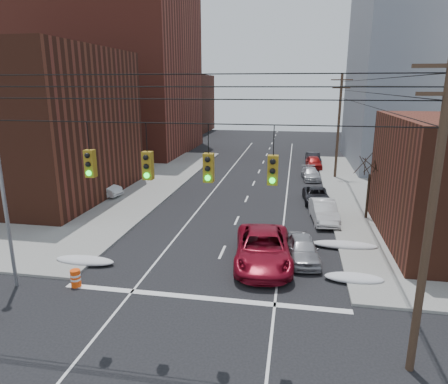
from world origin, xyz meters
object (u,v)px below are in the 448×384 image
at_px(lot_car_b, 105,177).
at_px(parked_car_f, 313,159).
at_px(parked_car_a, 303,249).
at_px(construction_barrel, 76,278).
at_px(red_pickup, 263,248).
at_px(lot_car_a, 98,188).
at_px(lot_car_d, 81,177).
at_px(parked_car_b, 324,211).
at_px(parked_car_d, 311,174).
at_px(parked_car_e, 314,162).
at_px(lot_car_c, 50,186).
at_px(parked_car_c, 316,196).

bearing_deg(lot_car_b, parked_car_f, -73.61).
relative_size(parked_car_a, construction_barrel, 4.72).
bearing_deg(red_pickup, lot_car_a, 139.12).
distance_m(red_pickup, lot_car_d, 24.83).
bearing_deg(parked_car_f, parked_car_b, -95.67).
xyz_separation_m(parked_car_d, parked_car_e, (0.54, 6.24, 0.11)).
distance_m(lot_car_c, construction_barrel, 19.43).
bearing_deg(parked_car_b, parked_car_a, -108.39).
bearing_deg(parked_car_e, parked_car_f, 85.50).
bearing_deg(lot_car_a, parked_car_d, -51.88).
distance_m(parked_car_d, parked_car_e, 6.26).
relative_size(parked_car_a, parked_car_d, 0.97).
height_order(red_pickup, parked_car_e, red_pickup).
bearing_deg(parked_car_f, lot_car_a, -140.92).
xyz_separation_m(parked_car_c, parked_car_f, (0.33, 17.71, 0.11)).
distance_m(red_pickup, parked_car_e, 28.50).
height_order(parked_car_c, parked_car_e, parked_car_e).
height_order(parked_car_c, lot_car_b, lot_car_b).
height_order(red_pickup, lot_car_a, red_pickup).
xyz_separation_m(parked_car_a, construction_barrel, (-11.30, -5.20, -0.26)).
bearing_deg(parked_car_f, red_pickup, -102.78).
height_order(parked_car_f, lot_car_c, lot_car_c).
bearing_deg(parked_car_e, lot_car_c, -149.73).
xyz_separation_m(red_pickup, parked_car_a, (2.24, 0.84, -0.21)).
distance_m(parked_car_a, construction_barrel, 12.44).
bearing_deg(lot_car_a, parked_car_f, -36.40).
height_order(parked_car_f, construction_barrel, parked_car_f).
bearing_deg(parked_car_d, parked_car_b, -94.14).
bearing_deg(lot_car_b, parked_car_e, -78.43).
height_order(parked_car_d, parked_car_f, parked_car_f).
xyz_separation_m(lot_car_c, lot_car_d, (0.92, 3.87, -0.03)).
xyz_separation_m(parked_car_b, lot_car_b, (-21.08, 7.36, 0.06)).
xyz_separation_m(red_pickup, lot_car_a, (-15.88, 11.25, -0.05)).
height_order(parked_car_a, parked_car_c, parked_car_a).
height_order(parked_car_c, lot_car_c, lot_car_c).
bearing_deg(parked_car_e, parked_car_d, -99.49).
relative_size(red_pickup, parked_car_b, 1.40).
xyz_separation_m(parked_car_f, lot_car_d, (-23.53, -15.67, 0.11)).
xyz_separation_m(parked_car_d, lot_car_a, (-19.17, -10.74, 0.25)).
bearing_deg(parked_car_c, lot_car_a, -178.53).
bearing_deg(red_pickup, parked_car_d, 75.93).
bearing_deg(lot_car_a, lot_car_c, 98.76).
distance_m(red_pickup, parked_car_c, 13.55).
bearing_deg(lot_car_d, lot_car_c, -170.48).
distance_m(lot_car_c, lot_car_d, 3.98).
distance_m(parked_car_a, lot_car_d, 26.18).
height_order(lot_car_b, lot_car_d, lot_car_b).
bearing_deg(construction_barrel, parked_car_a, 24.71).
xyz_separation_m(lot_car_a, lot_car_d, (-3.81, 3.88, -0.03)).
distance_m(lot_car_a, lot_car_b, 4.42).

